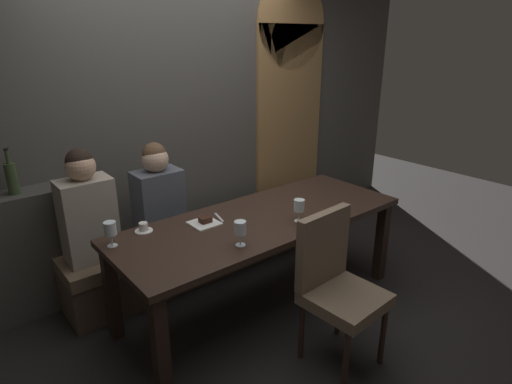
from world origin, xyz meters
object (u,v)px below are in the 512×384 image
at_px(wine_glass_near_left, 240,228).
at_px(fork_on_table, 219,217).
at_px(dining_table, 262,228).
at_px(chair_near_side, 335,280).
at_px(diner_bearded, 158,195).
at_px(wine_bottle_pale_label, 12,177).
at_px(wine_glass_center_front, 299,207).
at_px(wine_glass_end_right, 110,230).
at_px(dessert_plate, 205,222).
at_px(banquette_bench, 211,245).
at_px(espresso_cup, 144,228).
at_px(diner_redhead, 87,209).

height_order(wine_glass_near_left, fork_on_table, wine_glass_near_left).
xyz_separation_m(dining_table, chair_near_side, (-0.01, -0.72, -0.09)).
bearing_deg(wine_glass_near_left, fork_on_table, 72.33).
bearing_deg(diner_bearded, wine_glass_near_left, -85.37).
distance_m(dining_table, wine_glass_near_left, 0.51).
distance_m(diner_bearded, wine_glass_near_left, 0.95).
distance_m(wine_bottle_pale_label, fork_on_table, 1.45).
distance_m(wine_glass_center_front, wine_glass_end_right, 1.27).
bearing_deg(dining_table, chair_near_side, -90.66).
distance_m(dining_table, fork_on_table, 0.32).
bearing_deg(chair_near_side, dessert_plate, 113.15).
distance_m(wine_glass_center_front, dessert_plate, 0.67).
relative_size(diner_bearded, wine_bottle_pale_label, 2.41).
xyz_separation_m(chair_near_side, wine_bottle_pale_label, (-1.37, 1.75, 0.51)).
height_order(banquette_bench, chair_near_side, chair_near_side).
xyz_separation_m(diner_bearded, dessert_plate, (0.08, -0.53, -0.07)).
bearing_deg(banquette_bench, dessert_plate, -125.81).
relative_size(wine_glass_near_left, wine_glass_center_front, 1.00).
distance_m(wine_glass_end_right, espresso_cup, 0.27).
bearing_deg(chair_near_side, dining_table, 89.34).
bearing_deg(chair_near_side, fork_on_table, 104.96).
bearing_deg(wine_glass_center_front, chair_near_side, -108.24).
bearing_deg(diner_bearded, fork_on_table, -66.91).
height_order(dining_table, chair_near_side, chair_near_side).
bearing_deg(fork_on_table, dining_table, -21.53).
bearing_deg(diner_bearded, wine_glass_end_right, -140.98).
xyz_separation_m(chair_near_side, wine_glass_near_left, (-0.38, 0.47, 0.30)).
bearing_deg(banquette_bench, chair_near_side, -90.34).
bearing_deg(wine_bottle_pale_label, wine_glass_near_left, -52.46).
distance_m(dining_table, espresso_cup, 0.84).
height_order(diner_redhead, wine_glass_center_front, diner_redhead).
xyz_separation_m(chair_near_side, dessert_plate, (-0.38, 0.88, 0.20)).
height_order(chair_near_side, espresso_cup, chair_near_side).
xyz_separation_m(chair_near_side, wine_glass_end_right, (-1.01, 0.97, 0.29)).
height_order(dessert_plate, fork_on_table, dessert_plate).
height_order(diner_bearded, dessert_plate, diner_bearded).
xyz_separation_m(chair_near_side, wine_glass_center_front, (0.16, 0.50, 0.29)).
height_order(banquette_bench, diner_redhead, diner_redhead).
bearing_deg(diner_redhead, wine_glass_near_left, -57.69).
relative_size(banquette_bench, wine_glass_near_left, 15.24).
xyz_separation_m(diner_redhead, wine_glass_center_front, (1.16, -0.94, 0.01)).
xyz_separation_m(diner_redhead, espresso_cup, (0.23, -0.40, -0.07)).
bearing_deg(wine_glass_center_front, diner_redhead, 141.03).
distance_m(dining_table, wine_glass_center_front, 0.34).
height_order(diner_bearded, wine_glass_near_left, diner_bearded).
xyz_separation_m(wine_glass_center_front, dessert_plate, (-0.54, 0.39, -0.10)).
bearing_deg(dessert_plate, wine_bottle_pale_label, 138.89).
height_order(wine_glass_near_left, wine_glass_center_front, same).
relative_size(banquette_bench, wine_glass_end_right, 15.24).
bearing_deg(wine_glass_end_right, dessert_plate, -7.50).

